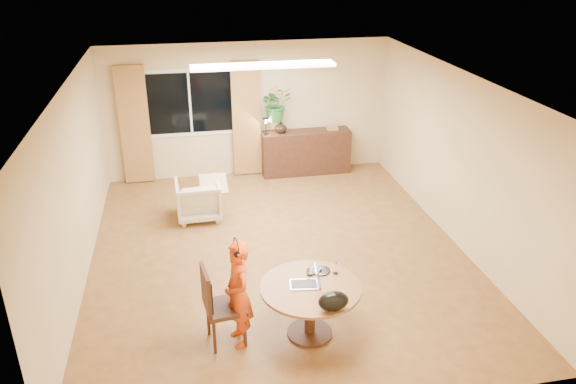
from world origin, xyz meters
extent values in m
plane|color=brown|center=(0.00, 0.00, 0.00)|extent=(6.50, 6.50, 0.00)
plane|color=white|center=(0.00, 0.00, 2.60)|extent=(6.50, 6.50, 0.00)
plane|color=tan|center=(0.00, 3.25, 1.30)|extent=(5.50, 0.00, 5.50)
plane|color=tan|center=(-2.75, 0.00, 1.30)|extent=(0.00, 6.50, 6.50)
plane|color=tan|center=(2.75, 0.00, 1.30)|extent=(0.00, 6.50, 6.50)
cube|color=white|center=(-1.10, 3.23, 1.50)|extent=(1.70, 0.02, 1.30)
cube|color=black|center=(-1.10, 3.22, 1.50)|extent=(1.55, 0.01, 1.15)
cube|color=white|center=(-1.10, 3.22, 1.50)|extent=(0.04, 0.01, 1.15)
cube|color=#905E2F|center=(-2.15, 3.15, 1.15)|extent=(0.55, 0.08, 2.25)
cube|color=#905E2F|center=(-0.05, 3.15, 1.15)|extent=(0.55, 0.08, 2.25)
cube|color=white|center=(0.00, 1.20, 2.57)|extent=(2.20, 0.35, 0.05)
cylinder|color=brown|center=(0.03, -1.97, 0.65)|extent=(1.17, 1.17, 0.04)
cylinder|color=black|center=(0.03, -1.97, 0.32)|extent=(0.13, 0.13, 0.63)
cylinder|color=black|center=(0.03, -1.97, 0.01)|extent=(0.54, 0.54, 0.03)
imported|color=red|center=(-0.80, -1.94, 0.65)|extent=(0.53, 0.40, 1.31)
imported|color=beige|center=(-1.11, 1.40, 0.34)|extent=(0.74, 0.76, 0.67)
cube|color=black|center=(1.10, 3.01, 0.44)|extent=(1.75, 0.43, 0.88)
imported|color=black|center=(0.60, 3.01, 1.00)|extent=(0.24, 0.24, 0.25)
imported|color=#316E29|center=(0.51, 3.01, 1.45)|extent=(0.71, 0.65, 0.66)
camera|label=1|loc=(-1.27, -7.25, 4.31)|focal=35.00mm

